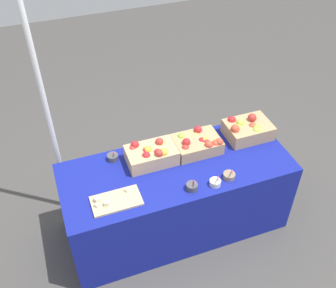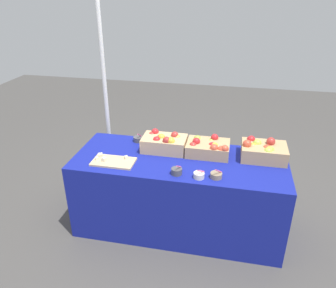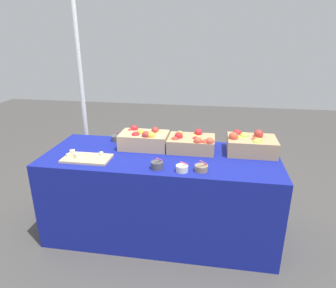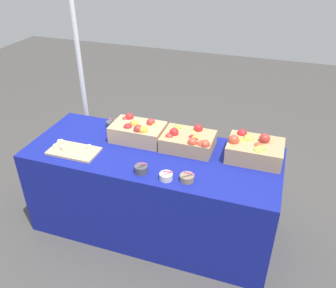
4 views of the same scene
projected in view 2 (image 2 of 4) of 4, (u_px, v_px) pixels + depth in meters
ground_plane at (178, 224)px, 3.25m from camera, size 10.00×10.00×0.00m
table at (179, 193)px, 3.09m from camera, size 1.90×0.76×0.74m
apple_crate_left at (263, 151)px, 2.90m from camera, size 0.39×0.29×0.19m
apple_crate_middle at (208, 147)px, 2.97m from camera, size 0.39×0.28×0.16m
apple_crate_right at (164, 143)px, 3.04m from camera, size 0.41×0.25×0.18m
cutting_board_front at (113, 161)px, 2.86m from camera, size 0.37×0.21×0.06m
sample_bowl_near at (138, 139)px, 3.23m from camera, size 0.09×0.09×0.10m
sample_bowl_mid at (199, 175)px, 2.63m from camera, size 0.09×0.09×0.10m
sample_bowl_far at (216, 175)px, 2.63m from camera, size 0.10×0.10×0.10m
sample_bowl_extra at (177, 171)px, 2.68m from camera, size 0.09×0.09×0.10m
tent_pole at (106, 100)px, 3.44m from camera, size 0.04×0.04×2.09m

